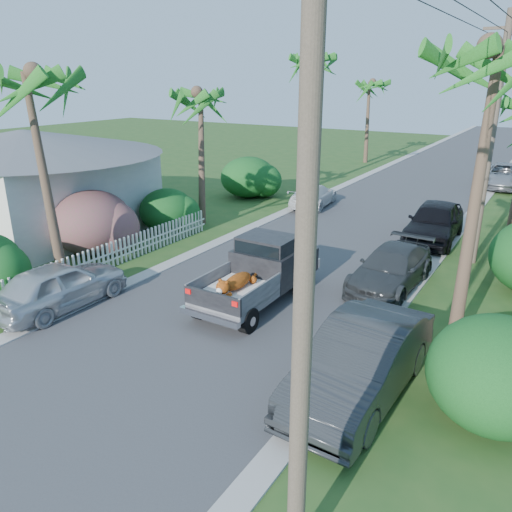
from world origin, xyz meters
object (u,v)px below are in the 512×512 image
Objects in this scene: palm_l_c at (312,58)px; parked_car_rm at (391,269)px; palm_l_b at (199,93)px; palm_r_a at (498,49)px; pickup_truck at (263,269)px; parked_car_lf at (313,196)px; utility_pole_a at (305,275)px; palm_l_d at (370,82)px; parked_car_ln at (60,286)px; parked_car_rf at (434,222)px; parked_car_rd at (505,176)px; house_left at (31,185)px; utility_pole_b at (491,143)px; parked_car_rn at (361,362)px; palm_l_a at (30,74)px.

parked_car_rm is at bearing -53.77° from palm_l_c.
palm_r_a is (13.10, -6.00, 1.28)m from palm_l_b.
pickup_truck is 12.68m from parked_car_lf.
palm_l_b is 0.82× the size of utility_pole_a.
palm_r_a reaches higher than palm_l_d.
parked_car_rm is 17.78m from palm_l_c.
parked_car_ln is at bearing 78.84° from parked_car_lf.
palm_l_b reaches higher than parked_car_rf.
palm_l_d is (-2.90, 16.16, 5.81)m from parked_car_lf.
pickup_truck is 4.50m from parked_car_rm.
parked_car_rd is at bearing 93.66° from palm_r_a.
palm_l_c is at bearing -85.23° from parked_car_ln.
house_left is (-6.50, -27.00, -4.32)m from palm_l_d.
utility_pole_a and utility_pole_b have the same top height.
parked_car_rm is 0.93× the size of parked_car_rf.
parked_car_rn is at bearing 98.62° from utility_pole_a.
parked_car_lf is at bearing 155.94° from parked_car_rf.
palm_l_d reaches higher than parked_car_ln.
palm_r_a is (12.30, -16.00, -0.49)m from palm_l_c.
parked_car_lf is (-8.42, -11.29, -0.13)m from parked_car_rd.
parked_car_rd is 13.57m from palm_l_d.
parked_car_rd is 29.02m from palm_l_a.
palm_r_a is (2.70, -9.00, 6.57)m from parked_car_rf.
parked_car_lf is at bearing -129.34° from parked_car_rd.
pickup_truck is 1.17× the size of parked_car_ln.
parked_car_rm is 0.57× the size of palm_l_a.
palm_l_d reaches higher than palm_l_b.
palm_l_a is (-9.80, -5.90, 6.26)m from parked_car_rm.
parked_car_rf is (0.00, 6.10, 0.18)m from parked_car_rm.
palm_l_d is at bearing 154.09° from parked_car_rd.
palm_l_c is at bearing 89.40° from palm_l_a.
palm_l_b is (-11.62, -17.13, 5.39)m from parked_car_rd.
parked_car_lf is at bearing 49.07° from house_left.
palm_r_a is (2.70, -2.90, 6.75)m from parked_car_rm.
utility_pole_b is at bearing 95.71° from palm_r_a.
palm_r_a reaches higher than palm_l_b.
utility_pole_a is at bearing -25.82° from house_left.
palm_l_c is 1.02× the size of utility_pole_a.
pickup_truck is 1.18× the size of parked_car_lf.
parked_car_rn is 18.55m from house_left.
parked_car_rd is 16.60m from utility_pole_b.
utility_pole_a is 15.00m from utility_pole_b.
parked_car_rn reaches higher than parked_car_ln.
parked_car_rd is at bearing 79.16° from pickup_truck.
parked_car_rf reaches higher than parked_car_rm.
utility_pole_a is (11.80, -5.00, -2.33)m from palm_l_a.
parked_car_rf is 0.56× the size of house_left.
pickup_truck is 9.76m from parked_car_rf.
parked_car_rf is 12.05m from palm_l_b.
utility_pole_b is (0.67, 10.57, 3.75)m from parked_car_rn.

